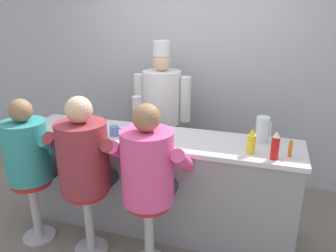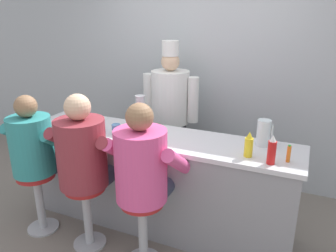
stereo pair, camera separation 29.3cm
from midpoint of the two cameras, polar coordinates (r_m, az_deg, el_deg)
ground_plane at (r=3.28m, az=-6.66°, el=-19.39°), size 20.00×20.00×0.00m
wall_back at (r=4.10m, az=1.71°, el=9.50°), size 10.00×0.06×2.70m
diner_counter at (r=3.24m, az=-4.76°, el=-9.62°), size 2.65×0.61×0.95m
ketchup_bottle_red at (r=2.61m, az=15.14°, el=-3.47°), size 0.06×0.06×0.23m
mustard_bottle_yellow at (r=2.68m, az=11.33°, el=-2.79°), size 0.07×0.07×0.21m
hot_sauce_bottle_orange at (r=2.71m, az=17.66°, el=-3.84°), size 0.03×0.03×0.14m
water_pitcher_clear at (r=2.94m, az=13.41°, el=-0.63°), size 0.13×0.12×0.23m
breakfast_plate at (r=3.29m, az=-18.88°, el=-0.89°), size 0.25×0.25×0.05m
cereal_bowl at (r=3.19m, az=-15.33°, el=-0.90°), size 0.14×0.14×0.05m
coffee_mug_blue at (r=3.09m, az=-11.98°, el=-0.88°), size 0.13×0.08×0.09m
cup_stack_steel at (r=3.16m, az=-8.00°, el=2.17°), size 0.10×0.10×0.34m
diner_seated_teal at (r=3.21m, az=-25.38°, el=-4.69°), size 0.58×0.57×1.36m
diner_seated_maroon at (r=2.86m, az=-17.01°, el=-5.79°), size 0.63×0.63×1.43m
diner_seated_pink at (r=2.60m, az=-6.55°, el=-7.75°), size 0.62×0.62×1.41m
cook_in_whites_near at (r=3.83m, az=-3.24°, el=2.82°), size 0.68×0.44×1.75m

